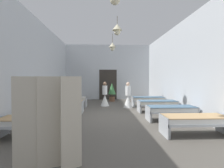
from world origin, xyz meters
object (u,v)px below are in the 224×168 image
Objects in this scene: bed_left_row_0 at (34,122)px; bed_left_row_1 at (53,110)px; bed_right_row_3 at (148,99)px; bed_right_row_2 at (157,103)px; nurse_mid_aisle at (105,97)px; nurse_near_aisle at (128,98)px; bed_left_row_3 at (70,99)px; bed_left_row_2 at (64,104)px; bed_right_row_1 at (171,109)px; bed_right_row_0 at (195,120)px; potted_plant at (112,91)px; privacy_screen at (48,123)px.

bed_left_row_0 is 1.00× the size of bed_left_row_1.
bed_left_row_0 is at bearing -129.14° from bed_right_row_3.
nurse_mid_aisle is (-2.60, 2.19, 0.09)m from bed_right_row_2.
bed_left_row_3 is at bearing -121.34° from nurse_near_aisle.
bed_right_row_1 is at bearing -22.27° from bed_left_row_2.
bed_right_row_0 is 1.00× the size of bed_left_row_1.
potted_plant is at bearing 107.95° from bed_right_row_1.
privacy_screen is at bearing -63.22° from bed_left_row_0.
bed_right_row_1 is at bearing 90.00° from bed_right_row_0.
privacy_screen reaches higher than bed_right_row_3.
bed_right_row_0 is 5.01m from bed_left_row_1.
bed_left_row_2 is at bearing -157.73° from bed_right_row_3.
bed_right_row_1 is at bearing -115.76° from nurse_mid_aisle.
bed_right_row_1 is 6.71m from potted_plant.
bed_right_row_3 is (4.64, 3.80, 0.00)m from bed_left_row_1.
bed_right_row_1 and bed_right_row_2 have the same top height.
bed_left_row_2 is at bearing 77.37° from privacy_screen.
bed_left_row_0 is at bearing -140.68° from bed_right_row_2.
bed_right_row_2 is at bearing 22.27° from bed_left_row_1.
bed_left_row_2 is (-4.64, 3.80, 0.00)m from bed_right_row_0.
privacy_screen is at bearing -99.09° from potted_plant.
bed_right_row_0 is at bearing 0.00° from bed_left_row_0.
bed_right_row_2 is 1.28× the size of nurse_near_aisle.
bed_left_row_2 is at bearing -90.39° from nurse_near_aisle.
bed_left_row_0 is at bearing -167.04° from nurse_mid_aisle.
bed_right_row_3 is at bearing 90.00° from bed_right_row_0.
bed_right_row_2 is at bearing 39.32° from bed_left_row_0.
bed_right_row_1 is 5.30m from privacy_screen.
privacy_screen is at bearing -82.86° from bed_left_row_3.
privacy_screen reaches higher than bed_left_row_1.
nurse_mid_aisle is at bearing 47.03° from bed_left_row_2.
bed_right_row_1 is 1.00× the size of bed_right_row_2.
nurse_near_aisle reaches higher than bed_left_row_0.
potted_plant is at bearing 58.79° from privacy_screen.
bed_left_row_0 and bed_right_row_1 have the same top height.
bed_left_row_2 is 1.90m from bed_left_row_3.
nurse_mid_aisle reaches higher than bed_left_row_0.
bed_left_row_2 and bed_right_row_2 have the same top height.
bed_right_row_1 is 1.12× the size of privacy_screen.
bed_right_row_2 is at bearing -90.00° from bed_right_row_3.
bed_right_row_0 is 1.90m from bed_right_row_1.
bed_right_row_3 is at bearing -64.54° from nurse_mid_aisle.
bed_left_row_1 is 5.01m from bed_right_row_2.
bed_right_row_1 is 1.00× the size of bed_left_row_2.
bed_right_row_0 is 1.00× the size of bed_right_row_1.
potted_plant reaches higher than bed_left_row_0.
nurse_mid_aisle reaches higher than bed_left_row_2.
potted_plant reaches higher than bed_left_row_3.
bed_right_row_1 is 1.28× the size of nurse_near_aisle.
nurse_near_aisle reaches higher than bed_right_row_2.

